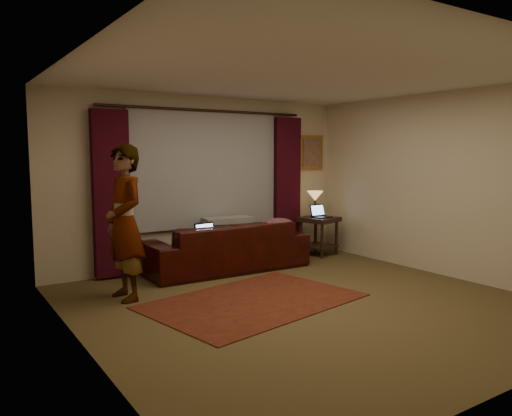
{
  "coord_description": "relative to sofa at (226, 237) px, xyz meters",
  "views": [
    {
      "loc": [
        -3.58,
        -4.41,
        1.74
      ],
      "look_at": [
        0.1,
        1.2,
        1.0
      ],
      "focal_mm": 35.0,
      "sensor_mm": 36.0,
      "label": 1
    }
  ],
  "objects": [
    {
      "name": "ceiling",
      "position": [
        -0.06,
        -1.97,
        2.11
      ],
      "size": [
        5.0,
        5.0,
        0.02
      ],
      "primitive_type": "cube",
      "color": "silver",
      "rests_on": "ground"
    },
    {
      "name": "area_rug",
      "position": [
        -0.53,
        -1.58,
        -0.49
      ],
      "size": [
        2.69,
        2.04,
        0.01
      ],
      "primitive_type": "cube",
      "rotation": [
        0.0,
        0.0,
        0.19
      ],
      "color": "#5F2516",
      "rests_on": "floor"
    },
    {
      "name": "curtain_rod",
      "position": [
        -0.06,
        0.42,
        1.89
      ],
      "size": [
        0.04,
        0.04,
        3.4
      ],
      "primitive_type": "cylinder",
      "color": "#301F0F",
      "rests_on": "wall_back"
    },
    {
      "name": "person",
      "position": [
        -1.75,
        -0.66,
        0.43
      ],
      "size": [
        0.59,
        0.59,
        1.84
      ],
      "primitive_type": "imported",
      "rotation": [
        0.0,
        0.0,
        -1.48
      ],
      "color": "gray",
      "rests_on": "floor"
    },
    {
      "name": "wall_left",
      "position": [
        -2.56,
        -1.97,
        0.81
      ],
      "size": [
        0.02,
        5.0,
        2.6
      ],
      "primitive_type": "cube",
      "color": "beige",
      "rests_on": "ground"
    },
    {
      "name": "wall_right",
      "position": [
        2.44,
        -1.97,
        0.81
      ],
      "size": [
        0.02,
        5.0,
        2.6
      ],
      "primitive_type": "cube",
      "color": "beige",
      "rests_on": "ground"
    },
    {
      "name": "tiffany_lamp",
      "position": [
        1.88,
        0.19,
        0.38
      ],
      "size": [
        0.31,
        0.31,
        0.44
      ],
      "primitive_type": null,
      "rotation": [
        0.0,
        0.0,
        0.15
      ],
      "color": "olive",
      "rests_on": "end_table"
    },
    {
      "name": "end_table",
      "position": [
        1.89,
        0.09,
        -0.17
      ],
      "size": [
        0.69,
        0.69,
        0.65
      ],
      "primitive_type": "cube",
      "rotation": [
        0.0,
        0.0,
        0.26
      ],
      "color": "black",
      "rests_on": "floor"
    },
    {
      "name": "drape_left",
      "position": [
        -1.56,
        0.42,
        0.69
      ],
      "size": [
        0.5,
        0.14,
        2.3
      ],
      "primitive_type": "cube",
      "color": "#350814",
      "rests_on": "floor"
    },
    {
      "name": "floor",
      "position": [
        -0.06,
        -1.97,
        -0.5
      ],
      "size": [
        5.0,
        5.0,
        0.01
      ],
      "primitive_type": "cube",
      "color": "brown",
      "rests_on": "ground"
    },
    {
      "name": "picture_frame",
      "position": [
        2.04,
        0.5,
        1.26
      ],
      "size": [
        0.5,
        0.04,
        0.6
      ],
      "primitive_type": "cube",
      "color": "#BF8838",
      "rests_on": "wall_back"
    },
    {
      "name": "drape_right",
      "position": [
        1.44,
        0.42,
        0.69
      ],
      "size": [
        0.5,
        0.14,
        2.3
      ],
      "primitive_type": "cube",
      "color": "#350814",
      "rests_on": "floor"
    },
    {
      "name": "throw_blanket",
      "position": [
        0.14,
        0.2,
        0.49
      ],
      "size": [
        0.78,
        0.38,
        0.09
      ],
      "primitive_type": "cube",
      "rotation": [
        0.0,
        0.0,
        -0.11
      ],
      "color": "gray",
      "rests_on": "sofa"
    },
    {
      "name": "clothing_pile",
      "position": [
        0.81,
        -0.2,
        0.12
      ],
      "size": [
        0.59,
        0.47,
        0.24
      ],
      "primitive_type": "ellipsoid",
      "rotation": [
        0.0,
        0.0,
        -0.05
      ],
      "color": "brown",
      "rests_on": "sofa"
    },
    {
      "name": "laptop_table",
      "position": [
        1.89,
        0.02,
        0.27
      ],
      "size": [
        0.32,
        0.34,
        0.22
      ],
      "primitive_type": null,
      "rotation": [
        0.0,
        0.0,
        0.04
      ],
      "color": "black",
      "rests_on": "end_table"
    },
    {
      "name": "sofa",
      "position": [
        0.0,
        0.0,
        0.0
      ],
      "size": [
        2.47,
        1.11,
        0.99
      ],
      "primitive_type": "imported",
      "rotation": [
        0.0,
        0.0,
        3.12
      ],
      "color": "black",
      "rests_on": "floor"
    },
    {
      "name": "laptop_sofa",
      "position": [
        -0.35,
        -0.17,
        0.12
      ],
      "size": [
        0.4,
        0.43,
        0.25
      ],
      "primitive_type": null,
      "rotation": [
        0.0,
        0.0,
        0.18
      ],
      "color": "black",
      "rests_on": "sofa"
    },
    {
      "name": "sheer_curtain",
      "position": [
        -0.06,
        0.47,
        1.01
      ],
      "size": [
        2.5,
        0.05,
        1.8
      ],
      "primitive_type": "cube",
      "color": "#98999F",
      "rests_on": "wall_back"
    },
    {
      "name": "wall_back",
      "position": [
        -0.06,
        0.53,
        0.81
      ],
      "size": [
        5.0,
        0.02,
        2.6
      ],
      "primitive_type": "cube",
      "color": "beige",
      "rests_on": "ground"
    }
  ]
}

